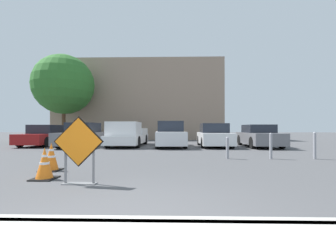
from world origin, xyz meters
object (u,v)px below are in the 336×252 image
parked_car_second (83,136)px  bollard_nearest (227,147)px  parked_car_nearest (46,136)px  parked_car_fifth (259,136)px  traffic_cone_nearest (45,164)px  bollard_second (271,145)px  road_closed_sign (79,147)px  traffic_cone_second (51,157)px  parked_car_third (170,135)px  bollard_third (315,145)px  parked_car_fourth (214,136)px  pickup_truck (127,135)px

parked_car_second → bollard_nearest: size_ratio=5.43×
parked_car_nearest → parked_car_fifth: bearing=178.9°
traffic_cone_nearest → parked_car_second: size_ratio=0.16×
traffic_cone_nearest → bollard_nearest: bearing=34.8°
bollard_nearest → bollard_second: size_ratio=0.85×
road_closed_sign → traffic_cone_second: (-1.46, 1.55, -0.41)m
road_closed_sign → bollard_second: 7.20m
parked_car_second → parked_car_third: bearing=-178.8°
traffic_cone_nearest → bollard_nearest: 6.37m
parked_car_nearest → parked_car_third: 8.62m
road_closed_sign → bollard_third: size_ratio=1.38×
road_closed_sign → traffic_cone_second: bearing=133.3°
traffic_cone_second → parked_car_fifth: (9.03, 8.29, 0.28)m
parked_car_fourth → parked_car_nearest: bearing=-1.4°
traffic_cone_nearest → parked_car_fourth: (5.75, 9.43, 0.33)m
traffic_cone_second → bollard_nearest: size_ratio=0.92×
road_closed_sign → traffic_cone_second: road_closed_sign is taller
parked_car_second → bollard_nearest: bearing=147.3°
parked_car_nearest → parked_car_fourth: bearing=178.8°
pickup_truck → parked_car_fourth: (5.73, -0.07, -0.02)m
parked_car_second → bollard_second: bearing=152.2°
pickup_truck → parked_car_fifth: (8.59, -0.15, -0.04)m
parked_car_nearest → pickup_truck: 5.73m
traffic_cone_nearest → parked_car_fourth: parked_car_fourth is taller
traffic_cone_nearest → parked_car_third: parked_car_third is taller
pickup_truck → parked_car_fourth: pickup_truck is taller
bollard_nearest → parked_car_fourth: bearing=84.9°
road_closed_sign → traffic_cone_nearest: bearing=154.8°
parked_car_third → parked_car_fifth: parked_car_third is taller
parked_car_third → bollard_nearest: 6.02m
parked_car_fifth → bollard_second: parked_car_fifth is taller
bollard_second → parked_car_second: bearing=150.1°
traffic_cone_second → parked_car_fourth: (6.17, 8.37, 0.30)m
bollard_nearest → bollard_second: bearing=0.0°
parked_car_nearest → parked_car_fifth: parked_car_fifth is taller
parked_car_third → parked_car_fourth: bearing=-177.5°
parked_car_third → bollard_second: 6.86m
parked_car_fourth → parked_car_third: bearing=6.2°
bollard_third → pickup_truck: bearing=145.8°
parked_car_fourth → bollard_second: (1.19, -5.80, -0.15)m
pickup_truck → bollard_third: (8.62, -5.86, -0.15)m
bollard_third → bollard_second: bearing=180.0°
parked_car_second → traffic_cone_second: bearing=108.6°
parked_car_third → parked_car_fifth: (5.73, 0.18, -0.08)m
parked_car_third → bollard_second: size_ratio=4.06×
traffic_cone_nearest → bollard_second: bearing=27.7°
parked_car_fourth → bollard_nearest: (-0.52, -5.80, -0.23)m
traffic_cone_second → pickup_truck: (0.44, 8.44, 0.32)m
pickup_truck → parked_car_nearest: bearing=-2.6°
parked_car_second → parked_car_fifth: 11.45m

